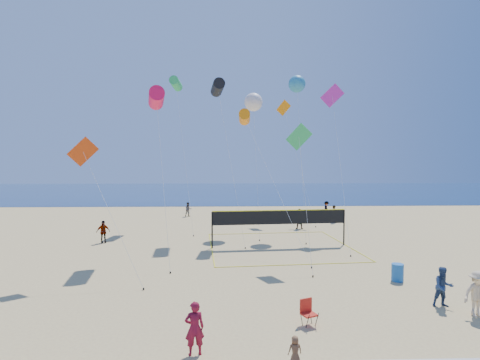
{
  "coord_description": "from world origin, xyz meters",
  "views": [
    {
      "loc": [
        -1.81,
        -12.92,
        6.18
      ],
      "look_at": [
        -1.35,
        2.0,
        5.4
      ],
      "focal_mm": 28.0,
      "sensor_mm": 36.0,
      "label": 1
    }
  ],
  "objects_px": {
    "woman": "(195,328)",
    "camp_chair": "(308,310)",
    "volleyball_net": "(279,221)",
    "trash_barrel": "(397,272)"
  },
  "relations": [
    {
      "from": "camp_chair",
      "to": "trash_barrel",
      "type": "bearing_deg",
      "value": 17.61
    },
    {
      "from": "woman",
      "to": "camp_chair",
      "type": "xyz_separation_m",
      "value": [
        4.05,
        2.05,
        -0.32
      ]
    },
    {
      "from": "woman",
      "to": "volleyball_net",
      "type": "distance_m",
      "value": 15.65
    },
    {
      "from": "woman",
      "to": "volleyball_net",
      "type": "xyz_separation_m",
      "value": [
        4.74,
        14.88,
        0.96
      ]
    },
    {
      "from": "woman",
      "to": "volleyball_net",
      "type": "relative_size",
      "value": 0.16
    },
    {
      "from": "trash_barrel",
      "to": "volleyball_net",
      "type": "height_order",
      "value": "volleyball_net"
    },
    {
      "from": "woman",
      "to": "camp_chair",
      "type": "distance_m",
      "value": 4.55
    },
    {
      "from": "camp_chair",
      "to": "volleyball_net",
      "type": "distance_m",
      "value": 12.92
    },
    {
      "from": "trash_barrel",
      "to": "camp_chair",
      "type": "bearing_deg",
      "value": -139.06
    },
    {
      "from": "woman",
      "to": "trash_barrel",
      "type": "bearing_deg",
      "value": -157.79
    }
  ]
}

